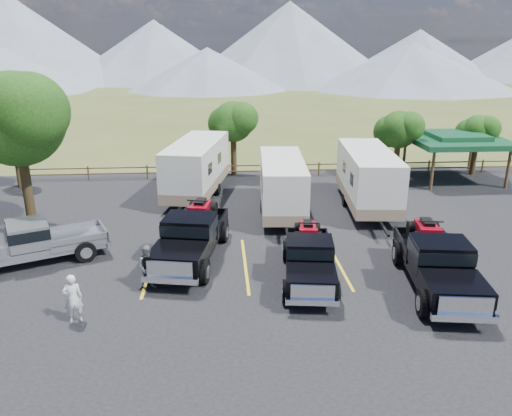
{
  "coord_description": "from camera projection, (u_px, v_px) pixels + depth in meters",
  "views": [
    {
      "loc": [
        -2.96,
        -15.4,
        9.1
      ],
      "look_at": [
        -1.32,
        6.91,
        1.6
      ],
      "focal_mm": 35.0,
      "sensor_mm": 36.0,
      "label": 1
    }
  ],
  "objects": [
    {
      "name": "mountain_range",
      "position": [
        197.0,
        47.0,
        114.84
      ],
      "size": [
        209.0,
        71.0,
        20.0
      ],
      "color": "slate",
      "rests_on": "ground"
    },
    {
      "name": "tree_ne_a",
      "position": [
        399.0,
        130.0,
        33.26
      ],
      "size": [
        3.11,
        2.92,
        4.76
      ],
      "color": "#322513",
      "rests_on": "ground"
    },
    {
      "name": "asphalt_lot",
      "position": [
        295.0,
        274.0,
        20.49
      ],
      "size": [
        44.0,
        34.0,
        0.04
      ],
      "primitive_type": "cube",
      "color": "black",
      "rests_on": "ground"
    },
    {
      "name": "tree_big_nw",
      "position": [
        16.0,
        119.0,
        23.54
      ],
      "size": [
        5.54,
        5.18,
        7.84
      ],
      "color": "#322513",
      "rests_on": "ground"
    },
    {
      "name": "person_b",
      "position": [
        149.0,
        267.0,
        18.96
      ],
      "size": [
        0.95,
        0.79,
        1.79
      ],
      "primitive_type": "imported",
      "rotation": [
        0.0,
        0.0,
        0.14
      ],
      "color": "slate",
      "rests_on": "asphalt_lot"
    },
    {
      "name": "rail_fence",
      "position": [
        291.0,
        168.0,
        35.1
      ],
      "size": [
        36.12,
        0.12,
        1.0
      ],
      "color": "brown",
      "rests_on": "ground"
    },
    {
      "name": "tree_north",
      "position": [
        233.0,
        122.0,
        34.28
      ],
      "size": [
        3.46,
        3.24,
        5.25
      ],
      "color": "#322513",
      "rests_on": "ground"
    },
    {
      "name": "person_a",
      "position": [
        73.0,
        299.0,
        16.69
      ],
      "size": [
        0.74,
        0.6,
        1.76
      ],
      "primitive_type": "imported",
      "rotation": [
        0.0,
        0.0,
        3.47
      ],
      "color": "silver",
      "rests_on": "asphalt_lot"
    },
    {
      "name": "pickup_silver",
      "position": [
        33.0,
        242.0,
        21.21
      ],
      "size": [
        6.42,
        4.3,
        1.85
      ],
      "rotation": [
        0.0,
        0.0,
        -1.15
      ],
      "color": "gray",
      "rests_on": "asphalt_lot"
    },
    {
      "name": "stall_lines",
      "position": [
        292.0,
        263.0,
        21.43
      ],
      "size": [
        12.12,
        5.5,
        0.01
      ],
      "color": "gold",
      "rests_on": "asphalt_lot"
    },
    {
      "name": "trailer_left",
      "position": [
        197.0,
        168.0,
        30.23
      ],
      "size": [
        4.02,
        9.71,
        3.36
      ],
      "rotation": [
        0.0,
        0.0,
        -0.2
      ],
      "color": "silver",
      "rests_on": "asphalt_lot"
    },
    {
      "name": "ground",
      "position": [
        307.0,
        312.0,
        17.66
      ],
      "size": [
        320.0,
        320.0,
        0.0
      ],
      "primitive_type": "plane",
      "color": "#424F21",
      "rests_on": "ground"
    },
    {
      "name": "rig_left",
      "position": [
        192.0,
        235.0,
        21.6
      ],
      "size": [
        3.4,
        7.04,
        2.25
      ],
      "rotation": [
        0.0,
        0.0,
        -0.19
      ],
      "color": "black",
      "rests_on": "asphalt_lot"
    },
    {
      "name": "rig_center",
      "position": [
        309.0,
        256.0,
        19.81
      ],
      "size": [
        2.65,
        6.04,
        1.95
      ],
      "rotation": [
        0.0,
        0.0,
        -0.13
      ],
      "color": "black",
      "rests_on": "asphalt_lot"
    },
    {
      "name": "tree_nw_small",
      "position": [
        14.0,
        146.0,
        31.74
      ],
      "size": [
        2.59,
        2.43,
        3.85
      ],
      "color": "#322513",
      "rests_on": "ground"
    },
    {
      "name": "pavilion",
      "position": [
        456.0,
        139.0,
        33.75
      ],
      "size": [
        6.2,
        6.2,
        3.22
      ],
      "color": "brown",
      "rests_on": "ground"
    },
    {
      "name": "trailer_center",
      "position": [
        282.0,
        186.0,
        27.11
      ],
      "size": [
        2.74,
        8.81,
        3.05
      ],
      "rotation": [
        0.0,
        0.0,
        -0.07
      ],
      "color": "silver",
      "rests_on": "asphalt_lot"
    },
    {
      "name": "tree_ne_b",
      "position": [
        477.0,
        131.0,
        34.74
      ],
      "size": [
        2.77,
        2.59,
        4.27
      ],
      "color": "#322513",
      "rests_on": "ground"
    },
    {
      "name": "trailer_right",
      "position": [
        368.0,
        179.0,
        28.02
      ],
      "size": [
        3.19,
        9.55,
        3.3
      ],
      "rotation": [
        0.0,
        0.0,
        -0.1
      ],
      "color": "silver",
      "rests_on": "asphalt_lot"
    },
    {
      "name": "rig_right",
      "position": [
        437.0,
        261.0,
        19.07
      ],
      "size": [
        3.08,
        6.92,
        2.23
      ],
      "rotation": [
        0.0,
        0.0,
        -0.14
      ],
      "color": "black",
      "rests_on": "asphalt_lot"
    }
  ]
}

